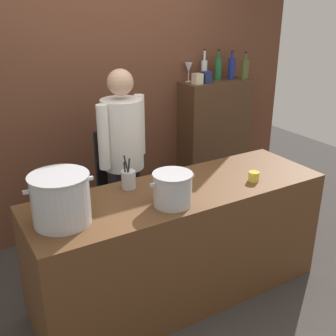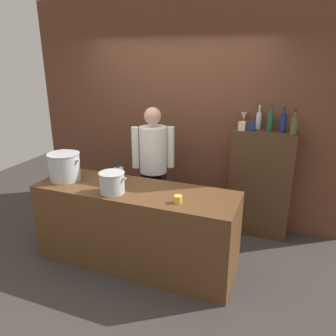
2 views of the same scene
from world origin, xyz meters
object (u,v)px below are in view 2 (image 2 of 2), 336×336
(wine_bottle_clear, at_px, (259,120))
(spice_tin_cream, at_px, (242,126))
(wine_glass_short, at_px, (244,117))
(stockpot_small, at_px, (112,183))
(butter_jar, at_px, (178,199))
(stockpot_large, at_px, (65,167))
(wine_bottle_olive, at_px, (294,125))
(wine_bottle_green, at_px, (270,121))
(chef, at_px, (153,162))
(wine_bottle_cobalt, at_px, (283,123))
(utensil_crock, at_px, (119,173))
(spice_tin_navy, at_px, (251,126))

(wine_bottle_clear, distance_m, spice_tin_cream, 0.23)
(wine_bottle_clear, relative_size, wine_glass_short, 1.63)
(stockpot_small, bearing_deg, butter_jar, 1.13)
(wine_glass_short, bearing_deg, spice_tin_cream, -86.28)
(stockpot_large, bearing_deg, wine_glass_short, 36.77)
(wine_bottle_olive, distance_m, wine_bottle_green, 0.29)
(chef, distance_m, stockpot_large, 1.08)
(wine_bottle_cobalt, height_order, wine_glass_short, wine_bottle_cobalt)
(chef, height_order, utensil_crock, chef)
(stockpot_large, xyz_separation_m, butter_jar, (1.41, -0.12, -0.12))
(spice_tin_navy, bearing_deg, spice_tin_cream, -179.10)
(spice_tin_navy, bearing_deg, wine_bottle_cobalt, 8.14)
(wine_bottle_olive, bearing_deg, butter_jar, -126.92)
(wine_bottle_clear, height_order, wine_glass_short, wine_bottle_clear)
(chef, distance_m, wine_bottle_clear, 1.41)
(stockpot_small, xyz_separation_m, wine_bottle_green, (1.40, 1.39, 0.48))
(wine_bottle_green, height_order, spice_tin_navy, wine_bottle_green)
(wine_bottle_olive, height_order, wine_bottle_green, wine_bottle_green)
(stockpot_small, bearing_deg, wine_glass_short, 53.61)
(wine_bottle_cobalt, bearing_deg, wine_bottle_olive, -30.19)
(butter_jar, relative_size, wine_glass_short, 0.41)
(wine_bottle_green, bearing_deg, utensil_crock, -146.60)
(chef, relative_size, utensil_crock, 6.48)
(wine_bottle_olive, xyz_separation_m, wine_bottle_cobalt, (-0.12, 0.07, 0.01))
(utensil_crock, relative_size, spice_tin_cream, 2.47)
(chef, distance_m, stockpot_small, 0.91)
(butter_jar, height_order, wine_bottle_olive, wine_bottle_olive)
(stockpot_small, height_order, wine_glass_short, wine_glass_short)
(wine_glass_short, bearing_deg, spice_tin_navy, -51.00)
(stockpot_large, distance_m, wine_glass_short, 2.25)
(wine_bottle_clear, distance_m, spice_tin_navy, 0.16)
(stockpot_large, distance_m, wine_bottle_green, 2.48)
(stockpot_large, height_order, wine_bottle_clear, wine_bottle_clear)
(wine_bottle_olive, bearing_deg, wine_bottle_cobalt, 149.81)
(stockpot_small, xyz_separation_m, wine_bottle_cobalt, (1.55, 1.36, 0.48))
(butter_jar, distance_m, spice_tin_navy, 1.47)
(stockpot_large, height_order, utensil_crock, stockpot_large)
(wine_bottle_olive, xyz_separation_m, spice_tin_cream, (-0.59, 0.02, -0.06))
(wine_bottle_olive, bearing_deg, utensil_crock, -153.32)
(wine_glass_short, bearing_deg, chef, -151.34)
(stockpot_large, relative_size, spice_tin_cream, 4.02)
(stockpot_small, xyz_separation_m, spice_tin_navy, (1.19, 1.31, 0.43))
(wine_bottle_olive, bearing_deg, spice_tin_navy, 177.61)
(wine_glass_short, bearing_deg, butter_jar, -103.94)
(stockpot_small, height_order, wine_bottle_cobalt, wine_bottle_cobalt)
(stockpot_large, distance_m, utensil_crock, 0.61)
(spice_tin_navy, bearing_deg, wine_glass_short, 129.00)
(stockpot_small, distance_m, wine_bottle_cobalt, 2.12)
(stockpot_large, height_order, wine_bottle_cobalt, wine_bottle_cobalt)
(utensil_crock, relative_size, wine_bottle_cobalt, 0.88)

